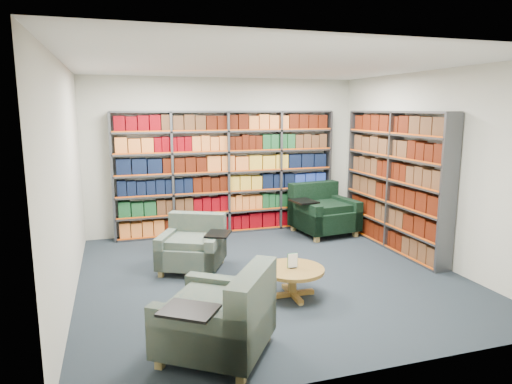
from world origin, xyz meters
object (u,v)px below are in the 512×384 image
object	(u,v)px
chair_teal_left	(194,247)
chair_teal_front	(224,321)
chair_green_right	(321,213)
coffee_table	(293,274)

from	to	relation	value
chair_teal_left	chair_teal_front	size ratio (longest dim) A/B	0.87
chair_teal_left	chair_teal_front	world-z (taller)	chair_teal_front
chair_green_right	chair_teal_front	size ratio (longest dim) A/B	0.96
chair_teal_left	coffee_table	size ratio (longest dim) A/B	1.46
coffee_table	chair_teal_front	bearing A→B (deg)	-136.09
chair_green_right	coffee_table	distance (m)	3.02
coffee_table	chair_green_right	bearing A→B (deg)	58.12
chair_teal_front	coffee_table	size ratio (longest dim) A/B	1.67
chair_teal_front	coffee_table	xyz separation A→B (m)	(1.10, 1.06, -0.05)
chair_teal_front	chair_green_right	bearing A→B (deg)	53.37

